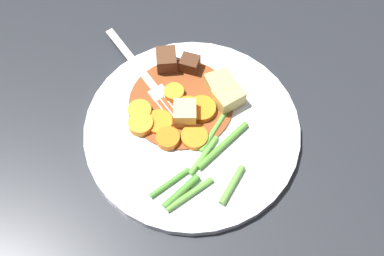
{
  "coord_description": "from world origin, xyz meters",
  "views": [
    {
      "loc": [
        -0.3,
        0.06,
        0.57
      ],
      "look_at": [
        0.0,
        0.0,
        0.01
      ],
      "focal_mm": 48.91,
      "sensor_mm": 36.0,
      "label": 1
    }
  ],
  "objects": [
    {
      "name": "carrot_slice_1",
      "position": [
        0.05,
        0.01,
        0.02
      ],
      "size": [
        0.04,
        0.04,
        0.01
      ],
      "primitive_type": "cylinder",
      "rotation": [
        0.0,
        0.0,
        3.82
      ],
      "color": "orange",
      "rests_on": "dinner_plate"
    },
    {
      "name": "potato_chunk_0",
      "position": [
        0.05,
        -0.05,
        0.02
      ],
      "size": [
        0.04,
        0.04,
        0.02
      ],
      "primitive_type": "cube",
      "rotation": [
        0.0,
        0.0,
        4.89
      ],
      "color": "#DBBC6B",
      "rests_on": "dinner_plate"
    },
    {
      "name": "carrot_slice_3",
      "position": [
        0.01,
        0.06,
        0.02
      ],
      "size": [
        0.04,
        0.04,
        0.01
      ],
      "primitive_type": "cylinder",
      "rotation": [
        0.0,
        0.0,
        2.1
      ],
      "color": "orange",
      "rests_on": "dinner_plate"
    },
    {
      "name": "green_bean_6",
      "position": [
        -0.03,
        -0.03,
        0.02
      ],
      "size": [
        0.05,
        0.07,
        0.01
      ],
      "primitive_type": "cylinder",
      "rotation": [
        0.0,
        1.57,
        5.31
      ],
      "color": "#599E38",
      "rests_on": "dinner_plate"
    },
    {
      "name": "green_bean_2",
      "position": [
        -0.08,
        -0.03,
        0.02
      ],
      "size": [
        0.05,
        0.04,
        0.01
      ],
      "primitive_type": "cylinder",
      "rotation": [
        0.0,
        1.57,
        5.58
      ],
      "color": "#66AD42",
      "rests_on": "dinner_plate"
    },
    {
      "name": "green_bean_3",
      "position": [
        -0.09,
        0.02,
        0.02
      ],
      "size": [
        0.03,
        0.06,
        0.01
      ],
      "primitive_type": "cylinder",
      "rotation": [
        0.0,
        1.57,
        5.15
      ],
      "color": "#66AD42",
      "rests_on": "dinner_plate"
    },
    {
      "name": "dinner_plate",
      "position": [
        0.0,
        0.0,
        0.01
      ],
      "size": [
        0.27,
        0.27,
        0.01
      ],
      "primitive_type": "cylinder",
      "color": "white",
      "rests_on": "ground_plane"
    },
    {
      "name": "green_bean_0",
      "position": [
        -0.04,
        -0.01,
        0.02
      ],
      "size": [
        0.05,
        0.05,
        0.01
      ],
      "primitive_type": "cylinder",
      "rotation": [
        0.0,
        1.57,
        5.5
      ],
      "color": "#66AD42",
      "rests_on": "dinner_plate"
    },
    {
      "name": "potato_chunk_1",
      "position": [
        0.01,
        0.01,
        0.03
      ],
      "size": [
        0.03,
        0.03,
        0.03
      ],
      "primitive_type": "cube",
      "rotation": [
        0.0,
        0.0,
        4.52
      ],
      "color": "#E5CC7A",
      "rests_on": "dinner_plate"
    },
    {
      "name": "potato_chunk_2",
      "position": [
        0.03,
        -0.05,
        0.02
      ],
      "size": [
        0.04,
        0.04,
        0.02
      ],
      "primitive_type": "cube",
      "rotation": [
        0.0,
        0.0,
        3.52
      ],
      "color": "#DBBC6B",
      "rests_on": "dinner_plate"
    },
    {
      "name": "green_bean_1",
      "position": [
        -0.07,
        0.04,
        0.02
      ],
      "size": [
        0.03,
        0.05,
        0.01
      ],
      "primitive_type": "cylinder",
      "rotation": [
        0.0,
        1.57,
        5.18
      ],
      "color": "#4C8E33",
      "rests_on": "dinner_plate"
    },
    {
      "name": "carrot_slice_0",
      "position": [
        -0.02,
        0.0,
        0.02
      ],
      "size": [
        0.03,
        0.03,
        0.01
      ],
      "primitive_type": "cylinder",
      "rotation": [
        0.0,
        0.0,
        3.14
      ],
      "color": "orange",
      "rests_on": "dinner_plate"
    },
    {
      "name": "carrot_slice_7",
      "position": [
        -0.01,
        0.03,
        0.02
      ],
      "size": [
        0.04,
        0.04,
        0.01
      ],
      "primitive_type": "cylinder",
      "rotation": [
        0.0,
        0.0,
        5.33
      ],
      "color": "orange",
      "rests_on": "dinner_plate"
    },
    {
      "name": "fork",
      "position": [
        0.08,
        0.04,
        0.01
      ],
      "size": [
        0.17,
        0.09,
        0.0
      ],
      "color": "silver",
      "rests_on": "dinner_plate"
    },
    {
      "name": "green_bean_5",
      "position": [
        -0.08,
        0.03,
        0.02
      ],
      "size": [
        0.04,
        0.05,
        0.01
      ],
      "primitive_type": "cylinder",
      "rotation": [
        0.0,
        1.57,
        5.29
      ],
      "color": "#4C8E33",
      "rests_on": "dinner_plate"
    },
    {
      "name": "carrot_slice_6",
      "position": [
        0.01,
        0.04,
        0.02
      ],
      "size": [
        0.04,
        0.04,
        0.01
      ],
      "primitive_type": "cylinder",
      "rotation": [
        0.0,
        0.0,
        3.6
      ],
      "color": "orange",
      "rests_on": "dinner_plate"
    },
    {
      "name": "carrot_slice_4",
      "position": [
        0.03,
        0.0,
        0.02
      ],
      "size": [
        0.03,
        0.03,
        0.01
      ],
      "primitive_type": "cylinder",
      "rotation": [
        0.0,
        0.0,
        1.6
      ],
      "color": "orange",
      "rests_on": "dinner_plate"
    },
    {
      "name": "meat_chunk_1",
      "position": [
        0.09,
        -0.01,
        0.02
      ],
      "size": [
        0.03,
        0.03,
        0.02
      ],
      "primitive_type": "cube",
      "rotation": [
        0.0,
        0.0,
        1.07
      ],
      "color": "#4C2B19",
      "rests_on": "dinner_plate"
    },
    {
      "name": "meat_chunk_0",
      "position": [
        0.1,
        0.01,
        0.03
      ],
      "size": [
        0.03,
        0.03,
        0.03
      ],
      "primitive_type": "cube",
      "rotation": [
        0.0,
        0.0,
        1.47
      ],
      "color": "#56331E",
      "rests_on": "dinner_plate"
    },
    {
      "name": "stew_sauce",
      "position": [
        0.04,
        0.01,
        0.01
      ],
      "size": [
        0.13,
        0.13,
        0.0
      ],
      "primitive_type": "cylinder",
      "color": "brown",
      "rests_on": "dinner_plate"
    },
    {
      "name": "green_bean_4",
      "position": [
        -0.01,
        -0.03,
        0.02
      ],
      "size": [
        0.06,
        0.05,
        0.01
      ],
      "primitive_type": "cylinder",
      "rotation": [
        0.0,
        1.57,
        5.57
      ],
      "color": "#66AD42",
      "rests_on": "dinner_plate"
    },
    {
      "name": "ground_plane",
      "position": [
        0.0,
        0.0,
        0.0
      ],
      "size": [
        3.0,
        3.0,
        0.0
      ],
      "primitive_type": "plane",
      "color": "#26282D"
    },
    {
      "name": "carrot_slice_2",
      "position": [
        0.02,
        -0.02,
        0.02
      ],
      "size": [
        0.04,
        0.04,
        0.01
      ],
      "primitive_type": "cylinder",
      "rotation": [
        0.0,
        0.0,
        4.58
      ],
      "color": "orange",
      "rests_on": "dinner_plate"
    },
    {
      "name": "carrot_slice_5",
      "position": [
        0.03,
        0.06,
        0.02
      ],
      "size": [
        0.04,
        0.04,
        0.01
      ],
      "primitive_type": "cylinder",
      "rotation": [
        0.0,
        0.0,
        2.16
      ],
      "color": "orange",
      "rests_on": "dinner_plate"
    }
  ]
}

